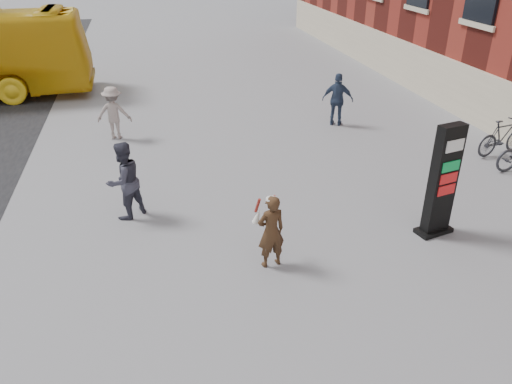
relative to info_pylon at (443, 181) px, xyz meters
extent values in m
plane|color=#9E9EA3|center=(-4.39, -1.05, -1.24)|extent=(100.00, 100.00, 0.00)
cube|color=beige|center=(5.05, 4.95, -0.34)|extent=(0.18, 44.00, 1.80)
cube|color=black|center=(0.00, 0.00, 0.00)|extent=(0.64, 0.37, 2.49)
cube|color=black|center=(0.00, 0.00, -1.19)|extent=(0.86, 0.56, 0.10)
cube|color=white|center=(0.00, 0.00, 0.85)|extent=(0.50, 0.37, 0.25)
cube|color=#097434|center=(0.00, 0.00, 0.40)|extent=(0.50, 0.37, 0.22)
cube|color=#A31213|center=(0.00, 0.00, 0.13)|extent=(0.50, 0.37, 0.22)
cube|color=#A31213|center=(0.00, 0.00, -0.14)|extent=(0.50, 0.37, 0.22)
imported|color=#392314|center=(-3.78, -0.39, -0.48)|extent=(0.62, 0.47, 1.53)
cylinder|color=white|center=(-3.78, -0.39, 0.22)|extent=(0.21, 0.21, 0.05)
cone|color=white|center=(-3.64, -0.14, -0.20)|extent=(0.22, 0.24, 0.37)
cylinder|color=maroon|center=(-3.64, -0.14, 0.02)|extent=(0.12, 0.14, 0.32)
cone|color=white|center=(-4.00, -0.21, -0.20)|extent=(0.24, 0.22, 0.37)
cylinder|color=maroon|center=(-4.00, -0.21, 0.02)|extent=(0.14, 0.12, 0.32)
imported|color=#333341|center=(-6.52, 2.19, -0.33)|extent=(1.12, 1.09, 1.82)
imported|color=gray|center=(-6.91, 7.40, -0.41)|extent=(1.17, 0.79, 1.67)
imported|color=#2D3B56|center=(0.40, 7.04, -0.36)|extent=(1.12, 0.85, 1.77)
imported|color=#2B2C32|center=(4.21, 3.55, -0.70)|extent=(1.87, 0.85, 1.09)
camera|label=1|loc=(-5.83, -8.24, 4.57)|focal=35.00mm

